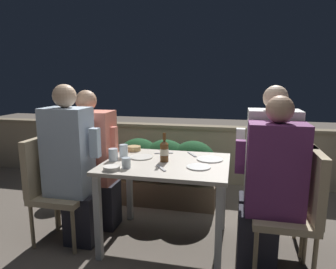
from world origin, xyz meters
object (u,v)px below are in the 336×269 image
object	(u,v)px
chair_right_far	(292,188)
person_white_polo	(267,169)
person_purple_stripe	(270,185)
beer_bottle	(164,151)
chair_left_near	(52,181)
chair_right_near	(299,202)
person_blue_shirt	(72,165)
chair_left_far	(73,170)
person_coral_top	(92,160)
potted_plant	(75,163)

from	to	relation	value
chair_right_far	person_white_polo	size ratio (longest dim) A/B	0.68
person_purple_stripe	beer_bottle	world-z (taller)	person_purple_stripe
person_purple_stripe	chair_left_near	bearing A→B (deg)	179.45
chair_left_near	chair_right_near	world-z (taller)	same
person_blue_shirt	chair_right_near	size ratio (longest dim) A/B	1.49
chair_left_far	person_coral_top	world-z (taller)	person_coral_top
chair_left_far	beer_bottle	bearing A→B (deg)	-9.45
person_white_polo	beer_bottle	distance (m)	0.85
chair_left_near	person_white_polo	distance (m)	1.82
person_coral_top	chair_right_far	world-z (taller)	person_coral_top
person_coral_top	beer_bottle	distance (m)	0.77
person_blue_shirt	person_white_polo	distance (m)	1.62
person_coral_top	chair_right_far	distance (m)	1.77
beer_bottle	potted_plant	world-z (taller)	beer_bottle
chair_right_near	person_white_polo	world-z (taller)	person_white_polo
chair_right_far	chair_left_near	bearing A→B (deg)	-172.22
person_purple_stripe	potted_plant	distance (m)	2.39
chair_right_near	chair_right_far	distance (m)	0.29
chair_left_near	person_purple_stripe	bearing A→B (deg)	-0.55
chair_left_far	person_white_polo	distance (m)	1.78
chair_right_far	person_coral_top	bearing A→B (deg)	178.74
chair_left_near	potted_plant	world-z (taller)	chair_left_near
chair_right_near	person_white_polo	distance (m)	0.38
chair_right_near	person_purple_stripe	bearing A→B (deg)	-180.00
person_coral_top	chair_right_far	bearing A→B (deg)	-1.26
chair_left_far	chair_right_far	size ratio (longest dim) A/B	1.00
person_coral_top	person_purple_stripe	world-z (taller)	person_coral_top
person_coral_top	chair_right_near	xyz separation A→B (m)	(1.77, -0.33, -0.11)
person_blue_shirt	chair_left_far	xyz separation A→B (m)	(-0.18, 0.31, -0.15)
person_blue_shirt	person_white_polo	world-z (taller)	person_blue_shirt
chair_left_near	chair_right_far	size ratio (longest dim) A/B	1.00
chair_right_near	person_white_polo	xyz separation A→B (m)	(-0.20, 0.29, 0.14)
person_coral_top	beer_bottle	world-z (taller)	person_coral_top
person_coral_top	beer_bottle	xyz separation A→B (m)	(0.74, -0.16, 0.17)
chair_left_far	person_purple_stripe	world-z (taller)	person_purple_stripe
potted_plant	chair_left_far	bearing A→B (deg)	-60.76
person_coral_top	person_white_polo	distance (m)	1.57
chair_left_near	beer_bottle	xyz separation A→B (m)	(0.96, 0.16, 0.28)
potted_plant	chair_left_near	bearing A→B (deg)	-70.19
chair_left_near	person_purple_stripe	distance (m)	1.79
chair_left_near	chair_right_near	bearing A→B (deg)	-0.50
potted_plant	person_blue_shirt	bearing A→B (deg)	-60.61
person_coral_top	person_purple_stripe	size ratio (longest dim) A/B	1.01
beer_bottle	person_white_polo	bearing A→B (deg)	8.05
person_white_polo	person_coral_top	bearing A→B (deg)	178.58
chair_left_far	person_coral_top	size ratio (longest dim) A/B	0.70
person_blue_shirt	chair_left_far	distance (m)	0.39
person_coral_top	person_white_polo	world-z (taller)	person_white_polo
person_blue_shirt	chair_right_far	world-z (taller)	person_blue_shirt
person_blue_shirt	chair_right_far	xyz separation A→B (m)	(1.79, 0.27, -0.15)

